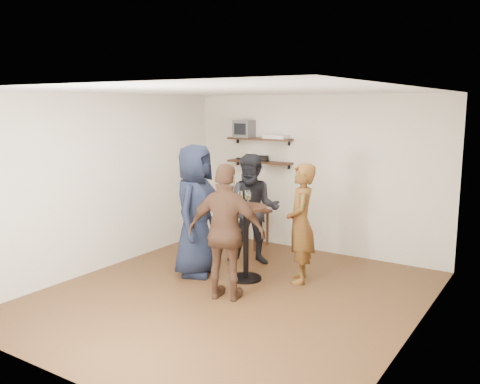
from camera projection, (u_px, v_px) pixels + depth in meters
name	position (u px, v px, depth m)	size (l,w,h in m)	color
room	(231.00, 197.00, 6.35)	(4.58, 5.08, 2.68)	#492B17
shelf_upper	(260.00, 139.00, 8.75)	(1.20, 0.25, 0.04)	black
shelf_lower	(259.00, 162.00, 8.82)	(1.20, 0.25, 0.04)	black
crt_monitor	(244.00, 129.00, 8.89)	(0.32, 0.30, 0.30)	#59595B
dvd_deck	(276.00, 137.00, 8.57)	(0.40, 0.24, 0.06)	silver
radio	(262.00, 158.00, 8.79)	(0.22, 0.10, 0.10)	black
power_strip	(244.00, 159.00, 9.05)	(0.30, 0.05, 0.03)	black
side_table	(250.00, 216.00, 8.75)	(0.62, 0.62, 0.65)	black
vase_lilies	(250.00, 191.00, 8.68)	(0.20, 0.21, 1.07)	white
drinks_table	(246.00, 233.00, 7.06)	(0.58, 0.58, 1.06)	black
wine_glass_fl	(240.00, 196.00, 6.98)	(0.07, 0.07, 0.21)	silver
wine_glass_fr	(249.00, 197.00, 6.92)	(0.07, 0.07, 0.21)	silver
wine_glass_bl	(248.00, 195.00, 7.03)	(0.07, 0.07, 0.21)	silver
wine_glass_br	(248.00, 196.00, 6.96)	(0.07, 0.07, 0.20)	silver
person_plaid	(301.00, 223.00, 6.95)	(0.60, 0.40, 1.65)	#A41912
person_dark	(253.00, 209.00, 7.76)	(0.83, 0.64, 1.70)	black
person_navy	(195.00, 210.00, 7.23)	(0.92, 0.60, 1.89)	black
person_brown	(227.00, 232.00, 6.32)	(1.01, 0.42, 1.72)	#4C3020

